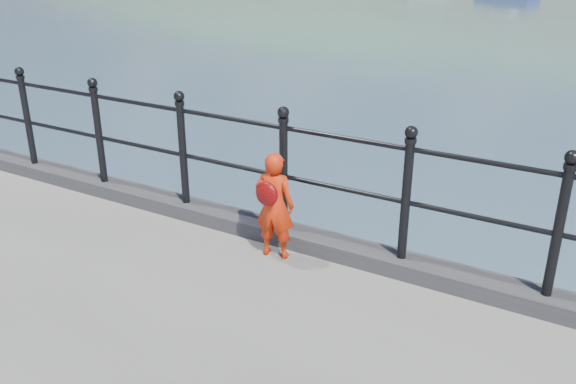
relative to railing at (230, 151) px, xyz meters
The scene contains 4 objects.
ground 1.83m from the railing, 90.00° to the left, with size 600.00×600.00×0.00m, color #2D4251.
kerb 0.75m from the railing, 140.53° to the right, with size 60.00×0.30×0.15m, color #28282B.
railing is the anchor object (origin of this frame).
child 0.80m from the railing, 23.79° to the right, with size 0.41×0.34×1.01m.
Camera 1 is at (3.31, -4.72, 3.74)m, focal length 38.00 mm.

